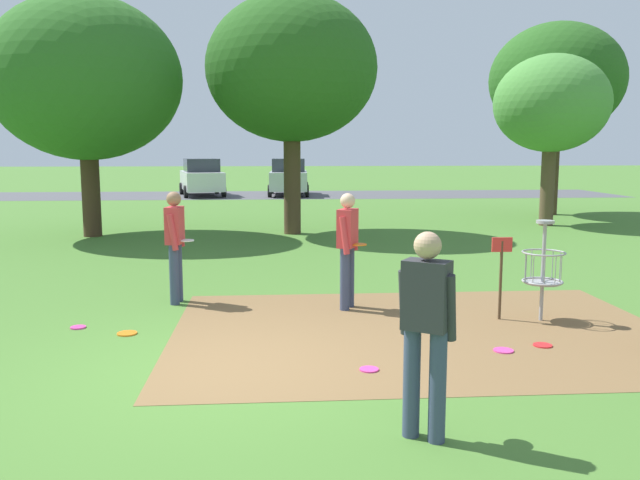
{
  "coord_description": "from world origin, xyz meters",
  "views": [
    {
      "loc": [
        0.52,
        -6.81,
        2.36
      ],
      "look_at": [
        1.21,
        2.79,
        1.0
      ],
      "focal_mm": 36.68,
      "sensor_mm": 36.0,
      "label": 1
    }
  ],
  "objects_px": {
    "frisbee_scattered_a": "(369,369)",
    "tree_near_left": "(556,81)",
    "disc_golf_basket": "(539,267)",
    "frisbee_near_basket": "(503,351)",
    "frisbee_far_left": "(78,327)",
    "parked_car_leftmost": "(202,177)",
    "player_throwing": "(175,240)",
    "player_waiting_left": "(348,244)",
    "player_waiting_right": "(426,324)",
    "frisbee_far_right": "(127,333)",
    "tree_mid_left": "(292,69)",
    "frisbee_mid_grass": "(543,345)",
    "parked_car_center_left": "(289,177)",
    "tree_mid_center": "(551,104)",
    "tree_near_right": "(85,79)"
  },
  "relations": [
    {
      "from": "frisbee_mid_grass",
      "to": "player_waiting_right",
      "type": "bearing_deg",
      "value": -130.17
    },
    {
      "from": "frisbee_near_basket",
      "to": "tree_mid_center",
      "type": "bearing_deg",
      "value": 64.97
    },
    {
      "from": "parked_car_leftmost",
      "to": "tree_mid_left",
      "type": "bearing_deg",
      "value": -74.73
    },
    {
      "from": "player_waiting_left",
      "to": "frisbee_far_right",
      "type": "height_order",
      "value": "player_waiting_left"
    },
    {
      "from": "frisbee_near_basket",
      "to": "frisbee_scattered_a",
      "type": "relative_size",
      "value": 1.13
    },
    {
      "from": "frisbee_scattered_a",
      "to": "tree_near_left",
      "type": "distance_m",
      "value": 18.87
    },
    {
      "from": "tree_mid_left",
      "to": "disc_golf_basket",
      "type": "bearing_deg",
      "value": -72.07
    },
    {
      "from": "tree_mid_center",
      "to": "parked_car_leftmost",
      "type": "xyz_separation_m",
      "value": [
        -11.89,
        13.47,
        -2.74
      ]
    },
    {
      "from": "frisbee_mid_grass",
      "to": "tree_near_left",
      "type": "relative_size",
      "value": 0.03
    },
    {
      "from": "tree_mid_left",
      "to": "player_waiting_left",
      "type": "bearing_deg",
      "value": -86.37
    },
    {
      "from": "frisbee_mid_grass",
      "to": "parked_car_leftmost",
      "type": "relative_size",
      "value": 0.05
    },
    {
      "from": "frisbee_far_left",
      "to": "parked_car_center_left",
      "type": "height_order",
      "value": "parked_car_center_left"
    },
    {
      "from": "frisbee_scattered_a",
      "to": "tree_mid_center",
      "type": "relative_size",
      "value": 0.04
    },
    {
      "from": "frisbee_far_right",
      "to": "tree_near_left",
      "type": "relative_size",
      "value": 0.04
    },
    {
      "from": "disc_golf_basket",
      "to": "frisbee_near_basket",
      "type": "xyz_separation_m",
      "value": [
        -0.93,
        -1.33,
        -0.74
      ]
    },
    {
      "from": "tree_mid_center",
      "to": "parked_car_center_left",
      "type": "bearing_deg",
      "value": 119.3
    },
    {
      "from": "frisbee_far_left",
      "to": "frisbee_mid_grass",
      "type": "bearing_deg",
      "value": -11.9
    },
    {
      "from": "disc_golf_basket",
      "to": "parked_car_leftmost",
      "type": "xyz_separation_m",
      "value": [
        -7.13,
        24.35,
        0.17
      ]
    },
    {
      "from": "frisbee_far_left",
      "to": "parked_car_leftmost",
      "type": "xyz_separation_m",
      "value": [
        -0.93,
        24.29,
        0.91
      ]
    },
    {
      "from": "frisbee_scattered_a",
      "to": "parked_car_leftmost",
      "type": "relative_size",
      "value": 0.05
    },
    {
      "from": "parked_car_center_left",
      "to": "parked_car_leftmost",
      "type": "bearing_deg",
      "value": -179.6
    },
    {
      "from": "frisbee_far_right",
      "to": "tree_mid_center",
      "type": "xyz_separation_m",
      "value": [
        10.25,
        11.16,
        3.65
      ]
    },
    {
      "from": "frisbee_mid_grass",
      "to": "frisbee_scattered_a",
      "type": "height_order",
      "value": "same"
    },
    {
      "from": "parked_car_leftmost",
      "to": "parked_car_center_left",
      "type": "bearing_deg",
      "value": 0.4
    },
    {
      "from": "frisbee_mid_grass",
      "to": "frisbee_scattered_a",
      "type": "distance_m",
      "value": 2.32
    },
    {
      "from": "frisbee_far_left",
      "to": "disc_golf_basket",
      "type": "bearing_deg",
      "value": -0.56
    },
    {
      "from": "frisbee_far_right",
      "to": "parked_car_leftmost",
      "type": "bearing_deg",
      "value": 93.81
    },
    {
      "from": "frisbee_far_right",
      "to": "tree_near_left",
      "type": "bearing_deg",
      "value": 50.69
    },
    {
      "from": "frisbee_far_right",
      "to": "tree_mid_left",
      "type": "relative_size",
      "value": 0.04
    },
    {
      "from": "player_throwing",
      "to": "player_waiting_left",
      "type": "xyz_separation_m",
      "value": [
        2.57,
        -0.55,
        0.0
      ]
    },
    {
      "from": "disc_golf_basket",
      "to": "player_throwing",
      "type": "bearing_deg",
      "value": 164.56
    },
    {
      "from": "disc_golf_basket",
      "to": "frisbee_mid_grass",
      "type": "relative_size",
      "value": 6.22
    },
    {
      "from": "frisbee_far_right",
      "to": "tree_mid_center",
      "type": "bearing_deg",
      "value": 47.44
    },
    {
      "from": "parked_car_leftmost",
      "to": "parked_car_center_left",
      "type": "xyz_separation_m",
      "value": [
        4.32,
        0.03,
        0.0
      ]
    },
    {
      "from": "frisbee_mid_grass",
      "to": "frisbee_scattered_a",
      "type": "xyz_separation_m",
      "value": [
        -2.21,
        -0.7,
        0.0
      ]
    },
    {
      "from": "player_throwing",
      "to": "tree_mid_center",
      "type": "bearing_deg",
      "value": 43.86
    },
    {
      "from": "frisbee_far_left",
      "to": "frisbee_scattered_a",
      "type": "relative_size",
      "value": 0.97
    },
    {
      "from": "player_throwing",
      "to": "player_waiting_right",
      "type": "height_order",
      "value": "same"
    },
    {
      "from": "frisbee_far_left",
      "to": "frisbee_scattered_a",
      "type": "xyz_separation_m",
      "value": [
        3.6,
        -1.93,
        0.0
      ]
    },
    {
      "from": "disc_golf_basket",
      "to": "frisbee_near_basket",
      "type": "relative_size",
      "value": 5.93
    },
    {
      "from": "disc_golf_basket",
      "to": "parked_car_center_left",
      "type": "height_order",
      "value": "parked_car_center_left"
    },
    {
      "from": "tree_near_right",
      "to": "tree_mid_center",
      "type": "relative_size",
      "value": 1.22
    },
    {
      "from": "disc_golf_basket",
      "to": "parked_car_center_left",
      "type": "xyz_separation_m",
      "value": [
        -2.81,
        24.38,
        0.17
      ]
    },
    {
      "from": "player_throwing",
      "to": "frisbee_mid_grass",
      "type": "height_order",
      "value": "player_throwing"
    },
    {
      "from": "disc_golf_basket",
      "to": "tree_mid_left",
      "type": "distance_m",
      "value": 10.65
    },
    {
      "from": "frisbee_far_left",
      "to": "parked_car_leftmost",
      "type": "distance_m",
      "value": 24.32
    },
    {
      "from": "player_waiting_right",
      "to": "player_waiting_left",
      "type": "bearing_deg",
      "value": 91.64
    },
    {
      "from": "tree_near_right",
      "to": "parked_car_leftmost",
      "type": "relative_size",
      "value": 1.4
    },
    {
      "from": "player_waiting_right",
      "to": "tree_mid_left",
      "type": "xyz_separation_m",
      "value": [
        -0.67,
        13.03,
        3.49
      ]
    },
    {
      "from": "frisbee_scattered_a",
      "to": "tree_near_right",
      "type": "height_order",
      "value": "tree_near_right"
    }
  ]
}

